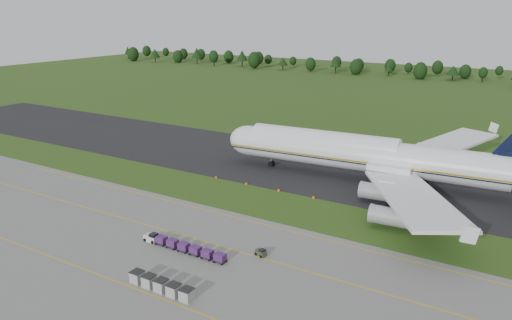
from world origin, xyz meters
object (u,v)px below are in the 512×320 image
Objects in this scene: aircraft at (372,155)px; uld_row at (161,285)px; utility_cart at (261,253)px; edge_markers at (262,187)px; baggage_train at (182,246)px.

uld_row is at bearing -99.03° from aircraft.
aircraft reaches higher than utility_cart.
uld_row is 0.43× the size of edge_markers.
baggage_train is 0.65× the size of edge_markers.
edge_markers is (-4.28, 34.27, -0.61)m from baggage_train.
uld_row reaches higher than utility_cart.
aircraft is 4.72× the size of baggage_train.
edge_markers is (-9.83, 45.91, -0.70)m from uld_row.
uld_row is at bearing -77.91° from edge_markers.
uld_row is (-10.16, -63.94, -5.61)m from aircraft.
baggage_train is 8.36× the size of utility_cart.
utility_cart is 18.46m from uld_row.
baggage_train is 1.52× the size of uld_row.
aircraft reaches higher than uld_row.
uld_row is at bearing -112.05° from utility_cart.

